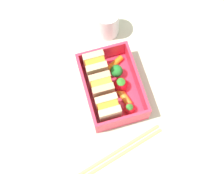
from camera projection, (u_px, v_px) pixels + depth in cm
name	position (u px, v px, depth cm)	size (l,w,h in cm)	color
ground_plane	(112.00, 93.00, 72.83)	(120.00, 120.00, 2.00)	beige
bento_tray	(112.00, 90.00, 71.33)	(17.12, 12.10, 1.20)	#E82F4D
bento_rim	(112.00, 86.00, 68.56)	(17.12, 12.10, 4.73)	#E82F4D
sandwich_left	(108.00, 109.00, 65.86)	(4.27, 4.63, 6.32)	#D5B98D
sandwich_center_left	(102.00, 87.00, 67.59)	(4.27, 4.63, 6.32)	tan
sandwich_center	(96.00, 66.00, 69.32)	(4.27, 4.63, 6.32)	#D1B985
strawberry_far_left	(129.00, 108.00, 67.74)	(2.52, 2.52, 3.12)	red
carrot_stick_left	(125.00, 97.00, 69.29)	(1.52, 1.52, 4.11)	orange
strawberry_left	(121.00, 86.00, 69.26)	(3.19, 3.19, 3.79)	red
broccoli_floret	(117.00, 71.00, 70.09)	(2.83, 2.83, 3.65)	#81CF71
carrot_stick_far_left	(115.00, 64.00, 72.35)	(1.29, 1.29, 4.51)	orange
chopstick_pair	(119.00, 153.00, 66.57)	(7.20, 20.69, 0.70)	tan
drinking_glass	(107.00, 23.00, 73.97)	(5.62, 5.62, 7.60)	white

